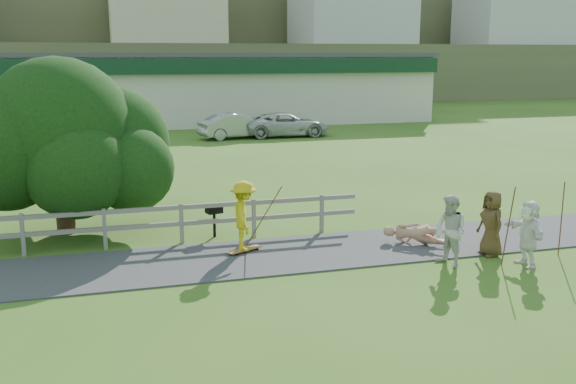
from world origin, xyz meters
The scene contains 19 objects.
ground centered at (0.00, 0.00, 0.00)m, with size 260.00×260.00×0.00m, color #35611B.
path centered at (0.00, 1.50, 0.02)m, with size 34.00×3.00×0.04m, color #343436.
fence centered at (-4.62, 3.30, 0.72)m, with size 15.05×0.10×1.10m.
strip_mall centered at (4.00, 34.94, 2.58)m, with size 32.50×10.75×5.10m.
skater_rider centered at (-0.57, 1.93, 0.90)m, with size 1.16×0.67×1.80m, color gold.
skater_fallen centered at (3.99, 1.36, 0.31)m, with size 1.72×0.41×0.63m, color tan.
spectator_a centered at (3.98, -0.42, 0.87)m, with size 0.85×0.66×1.75m, color beige.
spectator_c centered at (5.40, 0.05, 0.84)m, with size 0.82×0.53×1.68m, color #4E391F.
spectator_d centered at (5.79, -0.90, 0.81)m, with size 1.50×0.48×1.62m, color white.
car_silver centered at (3.88, 24.51, 0.75)m, with size 1.60×4.58×1.51m, color #999AA0.
car_white centered at (7.02, 24.59, 0.74)m, with size 2.44×5.29×1.47m, color beige.
tree centered at (-5.07, 5.25, 2.08)m, with size 6.64×6.64×4.15m, color black, non-canonical shape.
bbq centered at (-1.05, 3.66, 0.46)m, with size 0.42×0.32×0.91m, color black, non-canonical shape.
longboard_rider centered at (-0.57, 1.93, 0.05)m, with size 0.98×0.24×0.11m, color brown, non-canonical shape.
longboard_fallen centered at (4.79, 1.26, 0.05)m, with size 0.83×0.20×0.09m, color brown, non-canonical shape.
helmet centered at (4.59, 1.71, 0.12)m, with size 0.25×0.25×0.25m, color #A10810.
pole_rider centered at (0.03, 2.33, 0.95)m, with size 0.03×0.03×1.91m, color #512E20.
pole_spec_left centered at (5.35, -0.73, 0.97)m, with size 0.03×0.03×1.95m, color #512E20.
pole_spec_right centered at (7.11, -0.42, 0.95)m, with size 0.03×0.03×1.91m, color #512E20.
Camera 1 is at (-3.88, -13.56, 5.04)m, focal length 40.00 mm.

